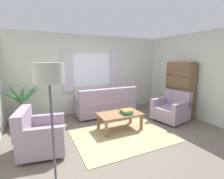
# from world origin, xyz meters

# --- Properties ---
(ground_plane) EXTENTS (6.24, 6.24, 0.00)m
(ground_plane) POSITION_xyz_m (0.00, 0.00, 0.00)
(ground_plane) COLOR #6B6056
(wall_back) EXTENTS (5.32, 0.12, 2.60)m
(wall_back) POSITION_xyz_m (0.00, 2.26, 1.30)
(wall_back) COLOR beige
(wall_back) RESTS_ON ground_plane
(wall_right) EXTENTS (0.12, 4.40, 2.60)m
(wall_right) POSITION_xyz_m (2.66, 0.00, 1.30)
(wall_right) COLOR beige
(wall_right) RESTS_ON ground_plane
(window_with_curtains) EXTENTS (1.98, 0.07, 1.40)m
(window_with_curtains) POSITION_xyz_m (0.00, 2.18, 1.45)
(window_with_curtains) COLOR white
(area_rug) EXTENTS (2.26, 1.67, 0.01)m
(area_rug) POSITION_xyz_m (0.00, 0.00, 0.01)
(area_rug) COLOR tan
(area_rug) RESTS_ON ground_plane
(couch) EXTENTS (1.90, 0.82, 0.92)m
(couch) POSITION_xyz_m (0.24, 1.55, 0.37)
(couch) COLOR #998499
(couch) RESTS_ON ground_plane
(armchair_left) EXTENTS (0.95, 0.97, 0.88)m
(armchair_left) POSITION_xyz_m (-1.80, 0.10, 0.35)
(armchair_left) COLOR #998499
(armchair_left) RESTS_ON ground_plane
(armchair_right) EXTENTS (0.97, 0.98, 0.88)m
(armchair_right) POSITION_xyz_m (1.79, 0.28, 0.35)
(armchair_right) COLOR #998499
(armchair_right) RESTS_ON ground_plane
(coffee_table) EXTENTS (1.10, 0.64, 0.44)m
(coffee_table) POSITION_xyz_m (0.11, 0.37, 0.38)
(coffee_table) COLOR olive
(coffee_table) RESTS_ON ground_plane
(book_stack_on_table) EXTENTS (0.27, 0.34, 0.10)m
(book_stack_on_table) POSITION_xyz_m (0.24, 0.28, 0.49)
(book_stack_on_table) COLOR #335199
(book_stack_on_table) RESTS_ON coffee_table
(potted_plant) EXTENTS (1.08, 1.14, 1.22)m
(potted_plant) POSITION_xyz_m (-2.15, 1.68, 0.51)
(potted_plant) COLOR #56565B
(potted_plant) RESTS_ON ground_plane
(bookshelf) EXTENTS (0.30, 0.94, 1.72)m
(bookshelf) POSITION_xyz_m (2.35, 0.54, 0.77)
(bookshelf) COLOR brown
(bookshelf) RESTS_ON ground_plane
(standing_lamp) EXTENTS (0.35, 0.35, 1.75)m
(standing_lamp) POSITION_xyz_m (-1.65, -1.14, 1.49)
(standing_lamp) COLOR #4C4C51
(standing_lamp) RESTS_ON ground_plane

